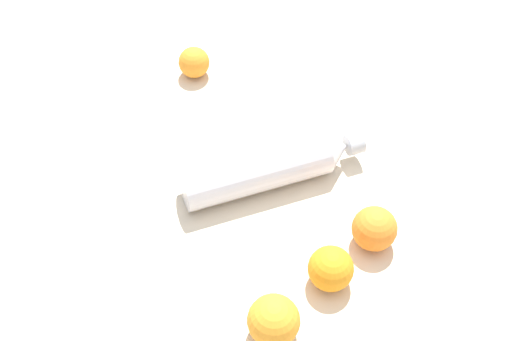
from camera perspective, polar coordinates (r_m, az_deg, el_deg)
The scene contains 6 objects.
ground_plane at distance 1.09m, azimuth 1.83°, elevation -2.73°, with size 2.40×2.40×0.00m, color beige.
water_bottle at distance 1.09m, azimuth 1.20°, elevation 0.33°, with size 0.32×0.16×0.07m.
orange_0 at distance 0.98m, azimuth 6.56°, elevation -8.53°, with size 0.07×0.07×0.07m, color orange.
orange_1 at distance 1.03m, azimuth 10.33°, elevation -5.03°, with size 0.07×0.07×0.07m, color orange.
orange_2 at distance 1.30m, azimuth -5.45°, elevation 9.41°, with size 0.06×0.06×0.06m, color orange.
orange_3 at distance 0.93m, azimuth 1.55°, elevation -13.00°, with size 0.07×0.07×0.07m, color orange.
Camera 1 is at (-0.44, -0.51, 0.86)m, focal length 45.66 mm.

